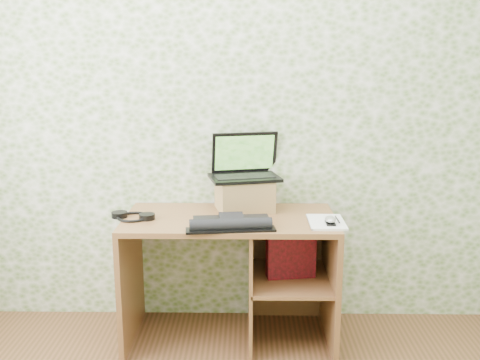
{
  "coord_description": "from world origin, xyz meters",
  "views": [
    {
      "loc": [
        0.1,
        -1.48,
        1.63
      ],
      "look_at": [
        0.06,
        1.39,
        0.98
      ],
      "focal_mm": 40.0,
      "sensor_mm": 36.0,
      "label": 1
    }
  ],
  "objects_px": {
    "desk": "(243,260)",
    "laptop": "(245,167)",
    "riser": "(244,195)",
    "keyboard": "(231,223)",
    "notepad": "(326,222)"
  },
  "relations": [
    {
      "from": "desk",
      "to": "laptop",
      "type": "relative_size",
      "value": 2.67
    },
    {
      "from": "desk",
      "to": "laptop",
      "type": "distance_m",
      "value": 0.54
    },
    {
      "from": "notepad",
      "to": "desk",
      "type": "bearing_deg",
      "value": 162.62
    },
    {
      "from": "riser",
      "to": "laptop",
      "type": "height_order",
      "value": "laptop"
    },
    {
      "from": "desk",
      "to": "riser",
      "type": "height_order",
      "value": "riser"
    },
    {
      "from": "riser",
      "to": "notepad",
      "type": "bearing_deg",
      "value": -29.84
    },
    {
      "from": "desk",
      "to": "notepad",
      "type": "bearing_deg",
      "value": -17.44
    },
    {
      "from": "desk",
      "to": "keyboard",
      "type": "relative_size",
      "value": 2.51
    },
    {
      "from": "desk",
      "to": "riser",
      "type": "xyz_separation_m",
      "value": [
        0.0,
        0.12,
        0.36
      ]
    },
    {
      "from": "laptop",
      "to": "riser",
      "type": "bearing_deg",
      "value": -103.7
    },
    {
      "from": "laptop",
      "to": "keyboard",
      "type": "relative_size",
      "value": 0.94
    },
    {
      "from": "desk",
      "to": "keyboard",
      "type": "height_order",
      "value": "keyboard"
    },
    {
      "from": "desk",
      "to": "riser",
      "type": "relative_size",
      "value": 3.83
    },
    {
      "from": "desk",
      "to": "riser",
      "type": "distance_m",
      "value": 0.38
    },
    {
      "from": "keyboard",
      "to": "notepad",
      "type": "xyz_separation_m",
      "value": [
        0.52,
        0.07,
        -0.02
      ]
    }
  ]
}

